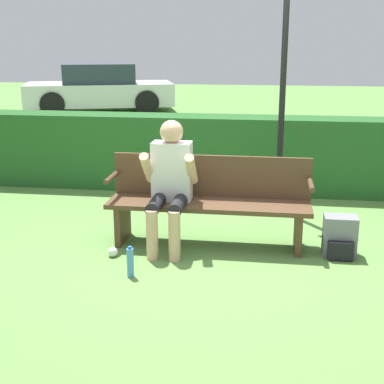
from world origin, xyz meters
name	(u,v)px	position (x,y,z in m)	size (l,w,h in m)	color
ground_plane	(208,245)	(0.00, 0.00, 0.00)	(40.00, 40.00, 0.00)	#5B8942
hedge_back	(226,154)	(0.00, 2.08, 0.50)	(12.00, 0.55, 1.01)	#235623
park_bench	(209,200)	(0.00, 0.07, 0.45)	(1.99, 0.47, 0.87)	#513823
person_seated	(170,179)	(-0.37, -0.06, 0.68)	(0.52, 0.65, 1.24)	silver
backpack	(340,237)	(1.26, -0.09, 0.18)	(0.31, 0.28, 0.39)	slate
water_bottle	(130,262)	(-0.58, -0.84, 0.13)	(0.06, 0.06, 0.28)	#4C8CCC
signpost	(283,76)	(0.70, 1.26, 1.59)	(0.35, 0.09, 2.84)	black
parked_car	(100,89)	(-4.24, 9.88, 0.65)	(4.43, 2.96, 1.35)	silver
litter_crumple	(113,252)	(-0.86, -0.43, 0.05)	(0.09, 0.09, 0.09)	silver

